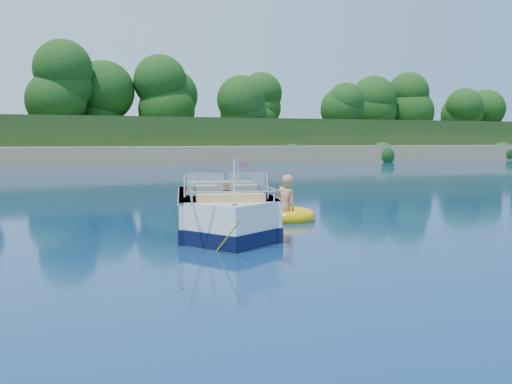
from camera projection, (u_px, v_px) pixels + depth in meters
ground at (358, 234)px, 12.33m from camera, size 160.00×160.00×0.00m
shoreline at (93, 148)px, 71.58m from camera, size 170.00×59.00×6.00m
treeline at (115, 100)px, 50.00m from camera, size 150.00×7.12×8.19m
motorboat at (225, 216)px, 12.54m from camera, size 2.88×5.67×1.92m
tow_tube at (288, 216)px, 14.53m from camera, size 1.87×1.87×0.38m
boy at (284, 220)px, 14.51m from camera, size 0.79×0.97×1.75m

